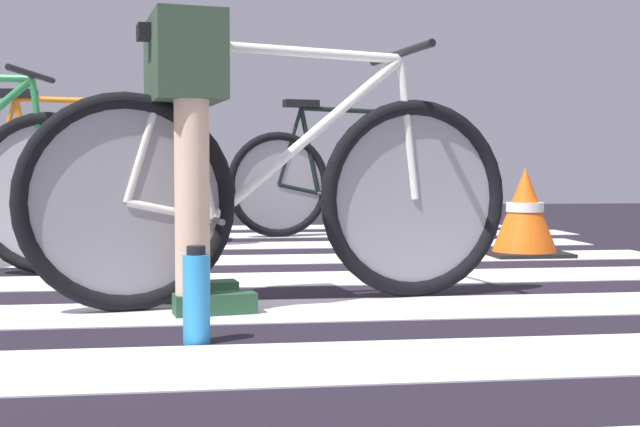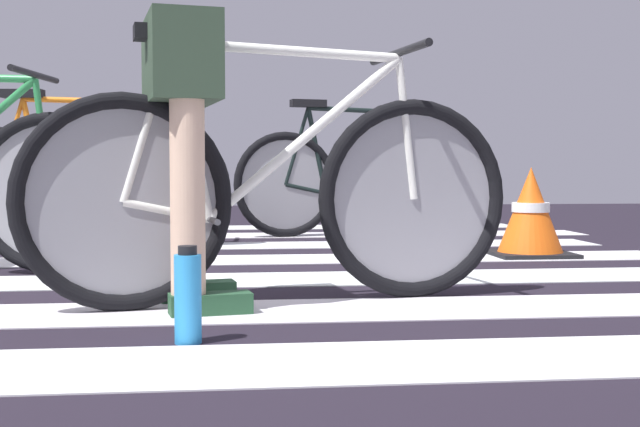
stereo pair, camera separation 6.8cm
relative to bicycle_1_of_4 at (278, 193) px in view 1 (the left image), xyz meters
The scene contains 8 objects.
ground 0.82m from the bicycle_1_of_4, 123.17° to the left, with size 18.00×14.00×0.02m.
crosswalk_markings 0.83m from the bicycle_1_of_4, 121.27° to the left, with size 5.47×6.55×0.00m.
bicycle_1_of_4 is the anchor object (origin of this frame).
cyclist_1_of_4 0.39m from the bicycle_1_of_4, 169.53° to the right, with size 0.38×0.44×0.96m.
bicycle_3_of_4 2.45m from the bicycle_1_of_4, 114.66° to the left, with size 1.74×0.52×0.93m.
bicycle_4_of_4 2.94m from the bicycle_1_of_4, 75.81° to the left, with size 1.72×0.55×0.93m.
water_bottle 0.71m from the bicycle_1_of_4, 113.59° to the right, with size 0.07×0.07×0.26m.
traffic_cone 2.02m from the bicycle_1_of_4, 44.48° to the left, with size 0.42×0.42×0.48m.
Camera 1 is at (0.17, -3.43, 0.49)m, focal length 46.40 mm.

